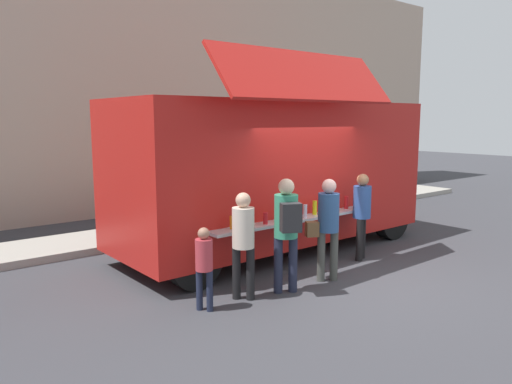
% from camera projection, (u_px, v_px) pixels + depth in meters
% --- Properties ---
extents(ground_plane, '(60.00, 60.00, 0.00)m').
position_uv_depth(ground_plane, '(345.00, 277.00, 8.28)').
color(ground_plane, '#38383D').
extents(curb_strip, '(28.00, 1.60, 0.15)m').
position_uv_depth(curb_strip, '(34.00, 251.00, 9.61)').
color(curb_strip, '#9E998E').
rests_on(curb_strip, ground).
extents(building_behind, '(32.00, 2.40, 7.41)m').
position_uv_depth(building_behind, '(24.00, 78.00, 12.71)').
color(building_behind, tan).
rests_on(building_behind, ground).
extents(food_truck_main, '(6.57, 3.15, 3.79)m').
position_uv_depth(food_truck_main, '(275.00, 170.00, 9.83)').
color(food_truck_main, red).
rests_on(food_truck_main, ground).
extents(trash_bin, '(0.60, 0.60, 0.99)m').
position_uv_depth(trash_bin, '(334.00, 192.00, 14.45)').
color(trash_bin, '#2D5E37').
rests_on(trash_bin, ground).
extents(customer_front_ordering, '(0.54, 0.41, 1.69)m').
position_uv_depth(customer_front_ordering, '(327.00, 221.00, 7.94)').
color(customer_front_ordering, '#484943').
rests_on(customer_front_ordering, ground).
extents(customer_mid_with_backpack, '(0.48, 0.58, 1.76)m').
position_uv_depth(customer_mid_with_backpack, '(287.00, 224.00, 7.35)').
color(customer_mid_with_backpack, '#1F2236').
rests_on(customer_mid_with_backpack, ground).
extents(customer_rear_waiting, '(0.33, 0.33, 1.60)m').
position_uv_depth(customer_rear_waiting, '(243.00, 236.00, 7.12)').
color(customer_rear_waiting, black).
rests_on(customer_rear_waiting, ground).
extents(customer_extra_browsing, '(0.33, 0.33, 1.63)m').
position_uv_depth(customer_extra_browsing, '(362.00, 209.00, 9.17)').
color(customer_extra_browsing, black).
rests_on(customer_extra_browsing, ground).
extents(child_near_queue, '(0.24, 0.24, 1.18)m').
position_uv_depth(child_near_queue, '(204.00, 261.00, 6.72)').
color(child_near_queue, '#1C2137').
rests_on(child_near_queue, ground).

